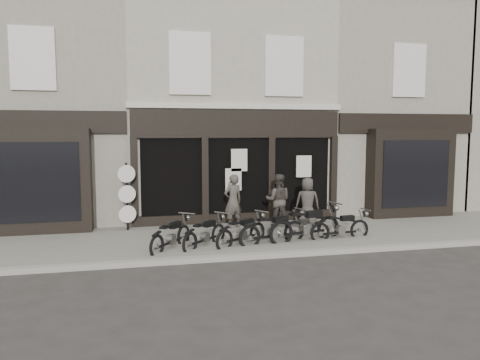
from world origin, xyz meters
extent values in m
plane|color=#2D2B28|center=(0.00, 0.00, 0.00)|extent=(90.00, 90.00, 0.00)
cube|color=#6A665D|center=(0.00, 0.90, 0.06)|extent=(30.00, 4.20, 0.12)
cube|color=gray|center=(0.00, -1.25, 0.07)|extent=(30.00, 0.25, 0.13)
cube|color=#A59C8D|center=(0.00, 6.00, 4.10)|extent=(7.20, 6.00, 8.20)
cube|color=black|center=(0.00, 2.92, 3.45)|extent=(7.10, 0.18, 0.90)
cube|color=black|center=(0.00, 2.98, 1.50)|extent=(6.50, 0.10, 2.95)
cube|color=black|center=(0.00, 2.91, 0.22)|extent=(7.10, 0.20, 0.44)
cube|color=beige|center=(0.00, 2.95, 4.05)|extent=(7.30, 0.22, 0.18)
cube|color=silver|center=(-1.60, 2.95, 5.40)|extent=(1.35, 0.12, 2.00)
cube|color=black|center=(-1.60, 2.98, 5.40)|extent=(1.05, 0.06, 1.70)
cube|color=silver|center=(1.60, 2.95, 5.40)|extent=(1.35, 0.12, 2.00)
cube|color=black|center=(1.60, 2.98, 5.40)|extent=(1.05, 0.06, 1.70)
cube|color=black|center=(-3.45, 2.90, 1.55)|extent=(0.22, 0.22, 3.00)
cube|color=black|center=(-1.15, 2.90, 1.55)|extent=(0.22, 0.22, 3.00)
cube|color=black|center=(1.15, 2.90, 1.55)|extent=(0.22, 0.22, 3.00)
cube|color=black|center=(3.45, 2.90, 1.55)|extent=(0.22, 0.22, 3.00)
cube|color=beige|center=(0.00, 2.80, 2.25)|extent=(0.55, 0.04, 0.75)
cube|color=beige|center=(2.30, 2.80, 2.00)|extent=(0.55, 0.04, 0.75)
cube|color=beige|center=(-0.20, 2.80, 1.60)|extent=(0.55, 0.04, 0.75)
cube|color=gray|center=(-6.35, 6.00, 4.10)|extent=(5.50, 6.00, 8.20)
cube|color=black|center=(-6.35, 2.65, 1.70)|extent=(3.20, 0.70, 3.20)
cube|color=black|center=(-6.35, 2.30, 1.70)|extent=(2.60, 0.06, 2.40)
cube|color=black|center=(-6.35, 2.95, 3.50)|extent=(5.40, 0.16, 0.70)
cube|color=silver|center=(-6.35, 2.96, 5.40)|extent=(1.30, 0.10, 1.90)
cube|color=black|center=(-6.35, 2.99, 5.40)|extent=(1.00, 0.06, 1.60)
cube|color=gray|center=(6.35, 6.00, 4.10)|extent=(5.50, 6.00, 8.20)
cube|color=black|center=(6.35, 2.65, 1.70)|extent=(3.20, 0.70, 3.20)
cube|color=black|center=(6.35, 2.30, 1.70)|extent=(2.60, 0.06, 2.40)
cube|color=black|center=(6.35, 2.95, 3.50)|extent=(5.40, 0.16, 0.70)
cube|color=silver|center=(6.35, 2.96, 5.40)|extent=(1.30, 0.10, 1.90)
cube|color=black|center=(6.35, 2.99, 5.40)|extent=(1.00, 0.06, 1.60)
torus|color=black|center=(-2.15, 0.41, 0.31)|extent=(0.44, 0.55, 0.62)
torus|color=black|center=(-2.94, -0.66, 0.31)|extent=(0.44, 0.55, 0.62)
cube|color=black|center=(-2.54, -0.12, 0.27)|extent=(0.69, 0.90, 0.05)
cube|color=gray|center=(-2.53, -0.11, 0.34)|extent=(0.26, 0.27, 0.24)
cube|color=black|center=(-2.40, 0.07, 0.69)|extent=(0.38, 0.43, 0.16)
cube|color=black|center=(-2.71, -0.34, 0.73)|extent=(0.31, 0.33, 0.05)
cylinder|color=gray|center=(-2.03, 0.57, 0.91)|extent=(0.44, 0.34, 0.03)
torus|color=black|center=(-1.16, 0.40, 0.30)|extent=(0.49, 0.49, 0.61)
torus|color=black|center=(-2.08, -0.51, 0.30)|extent=(0.49, 0.49, 0.61)
cube|color=black|center=(-1.62, -0.05, 0.26)|extent=(0.78, 0.78, 0.05)
cube|color=gray|center=(-1.61, -0.04, 0.34)|extent=(0.27, 0.27, 0.23)
cube|color=black|center=(-1.45, 0.11, 0.68)|extent=(0.40, 0.40, 0.15)
cube|color=black|center=(-1.81, -0.24, 0.71)|extent=(0.32, 0.32, 0.05)
cylinder|color=gray|center=(-1.02, 0.54, 0.89)|extent=(0.39, 0.39, 0.03)
torus|color=black|center=(-0.05, 0.28, 0.31)|extent=(0.56, 0.42, 0.63)
torus|color=black|center=(-1.15, -0.47, 0.31)|extent=(0.56, 0.42, 0.63)
cube|color=black|center=(-0.60, -0.10, 0.27)|extent=(0.93, 0.65, 0.06)
cube|color=gray|center=(-0.58, -0.09, 0.34)|extent=(0.28, 0.26, 0.24)
cube|color=black|center=(-0.40, 0.04, 0.69)|extent=(0.44, 0.37, 0.16)
cube|color=black|center=(-0.83, -0.25, 0.73)|extent=(0.33, 0.31, 0.06)
cylinder|color=gray|center=(0.12, 0.39, 0.91)|extent=(0.33, 0.46, 0.03)
torus|color=black|center=(0.98, 0.03, 0.33)|extent=(0.68, 0.25, 0.67)
torus|color=black|center=(-0.42, -0.31, 0.33)|extent=(0.68, 0.25, 0.67)
cube|color=black|center=(0.28, -0.14, 0.29)|extent=(1.16, 0.33, 0.06)
cube|color=gray|center=(0.30, -0.14, 0.37)|extent=(0.27, 0.23, 0.26)
cube|color=black|center=(0.53, -0.08, 0.75)|extent=(0.48, 0.27, 0.17)
cube|color=black|center=(-0.01, -0.21, 0.79)|extent=(0.34, 0.26, 0.06)
cylinder|color=gray|center=(1.19, 0.09, 0.99)|extent=(0.17, 0.57, 0.04)
torus|color=black|center=(2.07, 0.14, 0.37)|extent=(0.76, 0.27, 0.76)
torus|color=black|center=(0.51, -0.23, 0.37)|extent=(0.76, 0.27, 0.76)
cube|color=black|center=(1.29, -0.05, 0.33)|extent=(1.30, 0.36, 0.07)
cube|color=gray|center=(1.31, -0.04, 0.42)|extent=(0.31, 0.26, 0.29)
cube|color=black|center=(1.57, 0.02, 0.84)|extent=(0.54, 0.30, 0.19)
cube|color=black|center=(0.97, -0.13, 0.88)|extent=(0.38, 0.29, 0.07)
cylinder|color=gray|center=(2.31, 0.19, 1.11)|extent=(0.19, 0.64, 0.04)
torus|color=black|center=(3.03, 0.03, 0.30)|extent=(0.62, 0.15, 0.62)
torus|color=black|center=(1.72, -0.12, 0.30)|extent=(0.62, 0.15, 0.62)
cube|color=black|center=(2.37, -0.04, 0.27)|extent=(1.07, 0.16, 0.05)
cube|color=gray|center=(2.39, -0.04, 0.34)|extent=(0.23, 0.19, 0.24)
cube|color=black|center=(2.61, -0.02, 0.68)|extent=(0.43, 0.20, 0.15)
cube|color=black|center=(2.10, -0.07, 0.72)|extent=(0.29, 0.21, 0.05)
cylinder|color=gray|center=(3.22, 0.05, 0.90)|extent=(0.09, 0.52, 0.03)
imported|color=#433D37|center=(-0.37, 2.04, 0.98)|extent=(0.72, 0.58, 1.73)
imported|color=#3B3530|center=(1.12, 1.98, 0.98)|extent=(1.00, 0.89, 1.71)
imported|color=#3B3631|center=(2.03, 1.72, 0.92)|extent=(0.89, 0.70, 1.60)
cylinder|color=black|center=(-3.68, 2.44, 0.03)|extent=(0.35, 0.35, 0.06)
cylinder|color=black|center=(-3.68, 2.44, 1.12)|extent=(0.07, 0.07, 2.24)
cylinder|color=black|center=(-3.68, 2.41, 1.90)|extent=(0.54, 0.15, 0.55)
cylinder|color=silver|center=(-3.68, 2.39, 1.90)|extent=(0.54, 0.12, 0.55)
cylinder|color=black|center=(-3.68, 2.41, 1.27)|extent=(0.54, 0.15, 0.55)
cylinder|color=silver|center=(-3.68, 2.39, 1.27)|extent=(0.54, 0.12, 0.55)
cylinder|color=black|center=(-3.68, 2.41, 0.63)|extent=(0.54, 0.15, 0.55)
cylinder|color=silver|center=(-3.68, 2.39, 0.63)|extent=(0.54, 0.12, 0.55)
camera|label=1|loc=(-3.49, -12.45, 3.22)|focal=35.00mm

